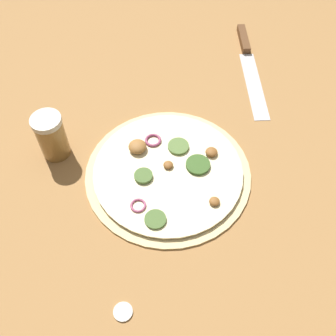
{
  "coord_description": "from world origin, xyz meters",
  "views": [
    {
      "loc": [
        0.03,
        -0.47,
        0.67
      ],
      "look_at": [
        0.0,
        0.0,
        0.02
      ],
      "focal_mm": 42.0,
      "sensor_mm": 36.0,
      "label": 1
    }
  ],
  "objects_px": {
    "spice_jar": "(51,136)",
    "loose_cap": "(123,311)",
    "knife": "(247,54)",
    "pizza": "(168,171)"
  },
  "relations": [
    {
      "from": "loose_cap",
      "to": "pizza",
      "type": "bearing_deg",
      "value": 78.42
    },
    {
      "from": "knife",
      "to": "loose_cap",
      "type": "relative_size",
      "value": 10.68
    },
    {
      "from": "pizza",
      "to": "knife",
      "type": "height_order",
      "value": "pizza"
    },
    {
      "from": "pizza",
      "to": "spice_jar",
      "type": "distance_m",
      "value": 0.25
    },
    {
      "from": "knife",
      "to": "spice_jar",
      "type": "relative_size",
      "value": 3.31
    },
    {
      "from": "pizza",
      "to": "knife",
      "type": "distance_m",
      "value": 0.43
    },
    {
      "from": "spice_jar",
      "to": "loose_cap",
      "type": "distance_m",
      "value": 0.38
    },
    {
      "from": "pizza",
      "to": "spice_jar",
      "type": "relative_size",
      "value": 3.26
    },
    {
      "from": "knife",
      "to": "spice_jar",
      "type": "distance_m",
      "value": 0.55
    },
    {
      "from": "knife",
      "to": "loose_cap",
      "type": "distance_m",
      "value": 0.71
    }
  ]
}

